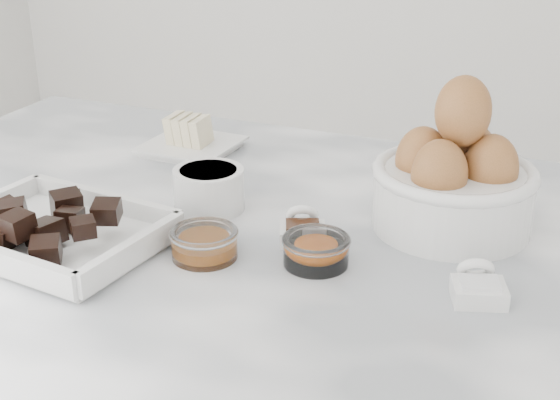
# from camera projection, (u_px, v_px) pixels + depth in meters

# --- Properties ---
(marble_slab) EXTENTS (1.20, 0.80, 0.04)m
(marble_slab) POSITION_uv_depth(u_px,v_px,m) (255.00, 253.00, 0.92)
(marble_slab) COLOR white
(marble_slab) RESTS_ON cabinet
(chocolate_dish) EXTENTS (0.26, 0.21, 0.06)m
(chocolate_dish) POSITION_uv_depth(u_px,v_px,m) (54.00, 225.00, 0.89)
(chocolate_dish) COLOR white
(chocolate_dish) RESTS_ON marble_slab
(butter_plate) EXTENTS (0.14, 0.14, 0.05)m
(butter_plate) POSITION_uv_depth(u_px,v_px,m) (190.00, 139.00, 1.18)
(butter_plate) COLOR white
(butter_plate) RESTS_ON marble_slab
(sugar_ramekin) EXTENTS (0.09, 0.09, 0.05)m
(sugar_ramekin) POSITION_uv_depth(u_px,v_px,m) (209.00, 187.00, 0.98)
(sugar_ramekin) COLOR white
(sugar_ramekin) RESTS_ON marble_slab
(egg_bowl) EXTENTS (0.20, 0.20, 0.19)m
(egg_bowl) POSITION_uv_depth(u_px,v_px,m) (454.00, 180.00, 0.92)
(egg_bowl) COLOR white
(egg_bowl) RESTS_ON marble_slab
(honey_bowl) EXTENTS (0.08, 0.08, 0.03)m
(honey_bowl) POSITION_uv_depth(u_px,v_px,m) (204.00, 243.00, 0.86)
(honey_bowl) COLOR white
(honey_bowl) RESTS_ON marble_slab
(zest_bowl) EXTENTS (0.08, 0.08, 0.03)m
(zest_bowl) POSITION_uv_depth(u_px,v_px,m) (316.00, 249.00, 0.85)
(zest_bowl) COLOR white
(zest_bowl) RESTS_ON marble_slab
(vanilla_spoon) EXTENTS (0.07, 0.08, 0.04)m
(vanilla_spoon) POSITION_uv_depth(u_px,v_px,m) (302.00, 229.00, 0.90)
(vanilla_spoon) COLOR white
(vanilla_spoon) RESTS_ON marble_slab
(salt_spoon) EXTENTS (0.06, 0.08, 0.04)m
(salt_spoon) POSITION_uv_depth(u_px,v_px,m) (478.00, 286.00, 0.78)
(salt_spoon) COLOR white
(salt_spoon) RESTS_ON marble_slab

